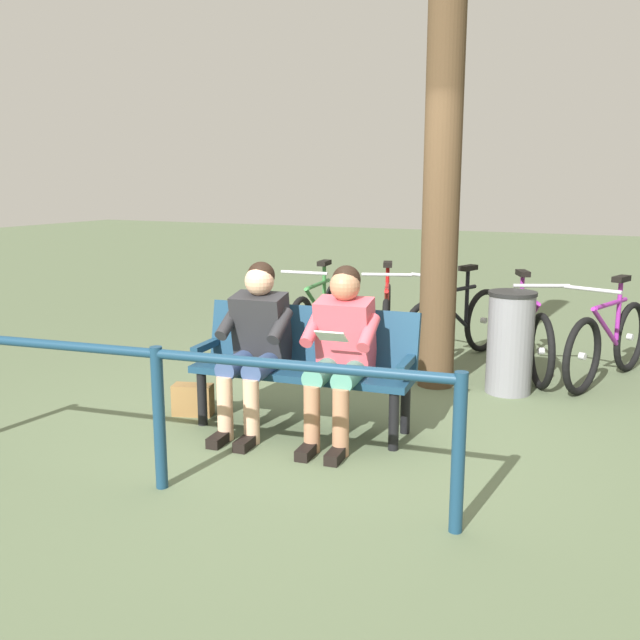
{
  "coord_description": "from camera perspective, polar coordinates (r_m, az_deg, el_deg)",
  "views": [
    {
      "loc": [
        -2.0,
        4.33,
        1.78
      ],
      "look_at": [
        0.2,
        -0.29,
        0.75
      ],
      "focal_mm": 39.56,
      "sensor_mm": 36.0,
      "label": 1
    }
  ],
  "objects": [
    {
      "name": "ground_plane",
      "position": [
        5.1,
        0.65,
        -9.09
      ],
      "size": [
        40.0,
        40.0,
        0.0
      ],
      "primitive_type": "plane",
      "color": "#566647"
    },
    {
      "name": "bench",
      "position": [
        5.09,
        -1.15,
        -3.12
      ],
      "size": [
        1.64,
        0.63,
        0.87
      ],
      "rotation": [
        0.0,
        0.0,
        0.1
      ],
      "color": "navy",
      "rests_on": "ground"
    },
    {
      "name": "person_reading",
      "position": [
        4.8,
        1.69,
        -2.07
      ],
      "size": [
        0.52,
        0.79,
        1.2
      ],
      "rotation": [
        0.0,
        0.0,
        0.1
      ],
      "color": "#D84C59",
      "rests_on": "ground"
    },
    {
      "name": "person_companion",
      "position": [
        5.03,
        -5.25,
        -1.49
      ],
      "size": [
        0.52,
        0.79,
        1.2
      ],
      "rotation": [
        0.0,
        0.0,
        0.1
      ],
      "color": "#262628",
      "rests_on": "ground"
    },
    {
      "name": "handbag",
      "position": [
        5.51,
        -10.24,
        -6.37
      ],
      "size": [
        0.33,
        0.22,
        0.24
      ],
      "primitive_type": "cube",
      "rotation": [
        0.0,
        0.0,
        0.3
      ],
      "color": "olive",
      "rests_on": "ground"
    },
    {
      "name": "tree_trunk",
      "position": [
        6.05,
        9.85,
        11.73
      ],
      "size": [
        0.31,
        0.31,
        3.67
      ],
      "primitive_type": "cylinder",
      "color": "#4C3823",
      "rests_on": "ground"
    },
    {
      "name": "litter_bin",
      "position": [
        6.11,
        15.13,
        -1.76
      ],
      "size": [
        0.4,
        0.4,
        0.86
      ],
      "color": "slate",
      "rests_on": "ground"
    },
    {
      "name": "bicycle_silver",
      "position": [
        6.72,
        22.26,
        -1.71
      ],
      "size": [
        0.66,
        1.61,
        0.94
      ],
      "rotation": [
        0.0,
        0.0,
        1.24
      ],
      "color": "black",
      "rests_on": "ground"
    },
    {
      "name": "bicycle_purple",
      "position": [
        6.81,
        16.24,
        -1.15
      ],
      "size": [
        0.77,
        1.55,
        0.94
      ],
      "rotation": [
        0.0,
        0.0,
        2.0
      ],
      "color": "black",
      "rests_on": "ground"
    },
    {
      "name": "bicycle_green",
      "position": [
        7.11,
        10.89,
        -0.37
      ],
      "size": [
        0.69,
        1.6,
        0.94
      ],
      "rotation": [
        0.0,
        0.0,
        1.22
      ],
      "color": "black",
      "rests_on": "ground"
    },
    {
      "name": "bicycle_black",
      "position": [
        7.26,
        5.4,
        0.03
      ],
      "size": [
        0.67,
        1.61,
        0.94
      ],
      "rotation": [
        0.0,
        0.0,
        1.9
      ],
      "color": "black",
      "rests_on": "ground"
    },
    {
      "name": "bicycle_red",
      "position": [
        7.35,
        -0.13,
        0.22
      ],
      "size": [
        0.48,
        1.68,
        0.94
      ],
      "rotation": [
        0.0,
        0.0,
        1.67
      ],
      "color": "black",
      "rests_on": "ground"
    },
    {
      "name": "railing_fence",
      "position": [
        4.14,
        -12.99,
        -5.44
      ],
      "size": [
        3.46,
        0.51,
        0.85
      ],
      "rotation": [
        0.0,
        0.0,
        0.13
      ],
      "color": "navy",
      "rests_on": "ground"
    }
  ]
}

